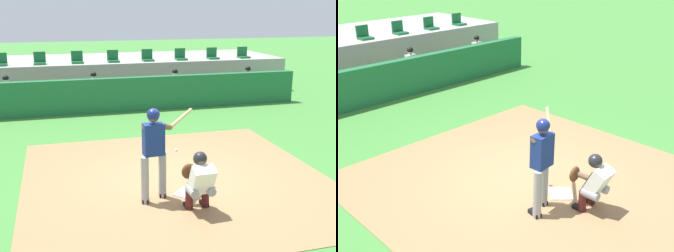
{
  "view_description": "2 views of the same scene",
  "coord_description": "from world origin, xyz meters",
  "views": [
    {
      "loc": [
        -2.38,
        -8.17,
        3.55
      ],
      "look_at": [
        0.0,
        0.7,
        1.0
      ],
      "focal_mm": 45.62,
      "sensor_mm": 36.0,
      "label": 1
    },
    {
      "loc": [
        -5.71,
        -5.02,
        4.4
      ],
      "look_at": [
        0.0,
        0.7,
        1.0
      ],
      "focal_mm": 45.13,
      "sensor_mm": 36.0,
      "label": 2
    }
  ],
  "objects": [
    {
      "name": "home_plate",
      "position": [
        0.0,
        -0.8,
        0.02
      ],
      "size": [
        0.62,
        0.62,
        0.02
      ],
      "primitive_type": "cube",
      "rotation": [
        0.0,
        0.0,
        0.79
      ],
      "color": "white",
      "rests_on": "dirt_infield"
    },
    {
      "name": "stadium_seat_6",
      "position": [
        2.89,
        9.38,
        1.53
      ],
      "size": [
        0.46,
        0.46,
        0.48
      ],
      "color": "#196033",
      "rests_on": "stands_platform"
    },
    {
      "name": "ground_plane",
      "position": [
        0.0,
        0.0,
        0.0
      ],
      "size": [
        80.0,
        80.0,
        0.0
      ],
      "primitive_type": "plane",
      "color": "#428438"
    },
    {
      "name": "dugout_player_2",
      "position": [
        2.1,
        7.34,
        0.67
      ],
      "size": [
        0.49,
        0.7,
        1.3
      ],
      "color": "#939399",
      "rests_on": "ground"
    },
    {
      "name": "stadium_seat_5",
      "position": [
        1.44,
        9.38,
        1.53
      ],
      "size": [
        0.46,
        0.46,
        0.48
      ],
      "color": "#196033",
      "rests_on": "stands_platform"
    },
    {
      "name": "stadium_seat_8",
      "position": [
        5.78,
        9.38,
        1.53
      ],
      "size": [
        0.46,
        0.46,
        0.48
      ],
      "color": "#196033",
      "rests_on": "stands_platform"
    },
    {
      "name": "dirt_infield",
      "position": [
        0.0,
        0.0,
        0.01
      ],
      "size": [
        6.4,
        6.4,
        0.01
      ],
      "primitive_type": "cube",
      "color": "#9E754C",
      "rests_on": "ground"
    },
    {
      "name": "dugout_bench",
      "position": [
        0.0,
        7.5,
        0.23
      ],
      "size": [
        11.8,
        0.44,
        0.45
      ],
      "primitive_type": "cube",
      "color": "olive",
      "rests_on": "ground"
    },
    {
      "name": "stadium_seat_7",
      "position": [
        4.33,
        9.38,
        1.53
      ],
      "size": [
        0.46,
        0.46,
        0.48
      ],
      "color": "#196033",
      "rests_on": "stands_platform"
    },
    {
      "name": "dugout_player_3",
      "position": [
        5.13,
        7.34,
        0.67
      ],
      "size": [
        0.49,
        0.7,
        1.3
      ],
      "color": "#939399",
      "rests_on": "ground"
    },
    {
      "name": "catcher_crouched",
      "position": [
        -0.02,
        -1.5,
        0.61
      ],
      "size": [
        0.49,
        1.62,
        1.13
      ],
      "color": "gray",
      "rests_on": "ground"
    },
    {
      "name": "batter_at_plate",
      "position": [
        -0.67,
        -0.86,
        1.04
      ],
      "size": [
        1.24,
        0.89,
        1.8
      ],
      "color": "#99999E",
      "rests_on": "ground"
    },
    {
      "name": "dugout_wall",
      "position": [
        0.0,
        6.5,
        0.6
      ],
      "size": [
        13.0,
        0.3,
        1.2
      ],
      "primitive_type": "cube",
      "color": "#1E6638",
      "rests_on": "ground"
    }
  ]
}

